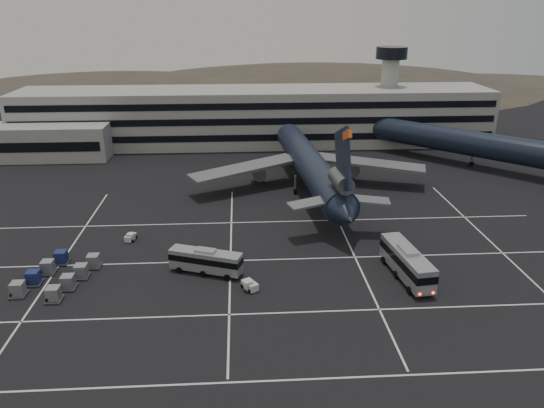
{
  "coord_description": "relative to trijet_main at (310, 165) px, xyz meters",
  "views": [
    {
      "loc": [
        -4.31,
        -64.01,
        34.49
      ],
      "look_at": [
        0.53,
        13.3,
        5.0
      ],
      "focal_mm": 35.0,
      "sensor_mm": 36.0,
      "label": 1
    }
  ],
  "objects": [
    {
      "name": "ground",
      "position": [
        -9.21,
        -33.26,
        -5.25
      ],
      "size": [
        260.0,
        260.0,
        0.0
      ],
      "primitive_type": "plane",
      "color": "black",
      "rests_on": "ground"
    },
    {
      "name": "lane_markings",
      "position": [
        -8.26,
        -32.54,
        -5.24
      ],
      "size": [
        90.0,
        55.62,
        0.01
      ],
      "color": "silver",
      "rests_on": "ground"
    },
    {
      "name": "terminal",
      "position": [
        -12.15,
        37.88,
        1.68
      ],
      "size": [
        125.0,
        26.0,
        24.0
      ],
      "color": "gray",
      "rests_on": "ground"
    },
    {
      "name": "hills",
      "position": [
        8.79,
        136.74,
        -17.32
      ],
      "size": [
        352.0,
        180.0,
        44.0
      ],
      "color": "#38332B",
      "rests_on": "ground"
    },
    {
      "name": "trijet_main",
      "position": [
        0.0,
        0.0,
        0.0
      ],
      "size": [
        47.32,
        57.69,
        18.08
      ],
      "rotation": [
        0.0,
        0.0,
        0.08
      ],
      "color": "black",
      "rests_on": "ground"
    },
    {
      "name": "trijet_far",
      "position": [
        39.09,
        13.49,
        0.18
      ],
      "size": [
        44.56,
        44.72,
        18.08
      ],
      "rotation": [
        0.0,
        0.0,
        0.78
      ],
      "color": "black",
      "rests_on": "ground"
    },
    {
      "name": "bus_near",
      "position": [
        8.3,
        -35.56,
        -2.9
      ],
      "size": [
        4.3,
        12.42,
        4.3
      ],
      "rotation": [
        0.0,
        0.0,
        0.12
      ],
      "color": "#96999E",
      "rests_on": "ground"
    },
    {
      "name": "bus_far",
      "position": [
        -18.45,
        -32.67,
        -3.31
      ],
      "size": [
        10.23,
        5.72,
        3.55
      ],
      "rotation": [
        0.0,
        0.0,
        1.21
      ],
      "color": "#96999E",
      "rests_on": "ground"
    },
    {
      "name": "tug_a",
      "position": [
        -30.73,
        -21.4,
        -4.66
      ],
      "size": [
        1.73,
        2.32,
        1.34
      ],
      "rotation": [
        0.0,
        0.0,
        -0.25
      ],
      "color": "silver",
      "rests_on": "ground"
    },
    {
      "name": "tug_b",
      "position": [
        -12.57,
        -37.56,
        -4.59
      ],
      "size": [
        2.39,
        2.68,
        1.48
      ],
      "rotation": [
        0.0,
        0.0,
        0.55
      ],
      "color": "silver",
      "rests_on": "ground"
    },
    {
      "name": "uld_cluster",
      "position": [
        -37.91,
        -33.63,
        -4.33
      ],
      "size": [
        10.01,
        12.91,
        1.88
      ],
      "rotation": [
        0.0,
        0.0,
        -0.3
      ],
      "color": "#2D2D30",
      "rests_on": "ground"
    }
  ]
}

